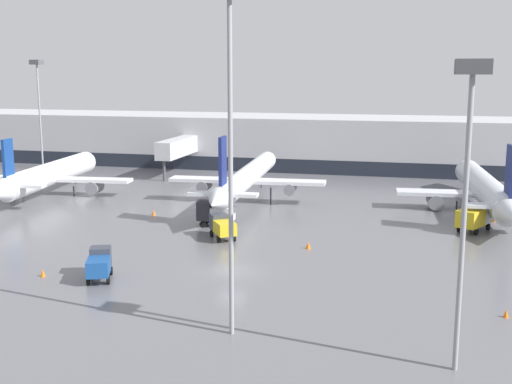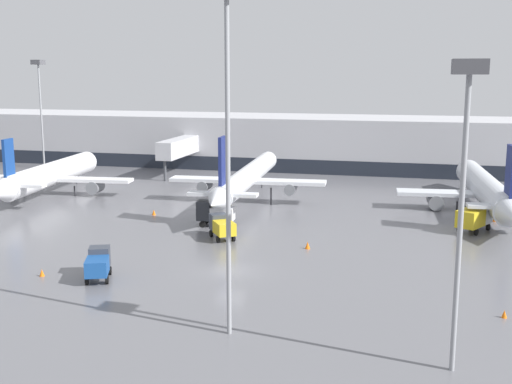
{
  "view_description": "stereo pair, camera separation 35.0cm",
  "coord_description": "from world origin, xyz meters",
  "px_view_note": "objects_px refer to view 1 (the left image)",
  "views": [
    {
      "loc": [
        14.61,
        -50.42,
        16.71
      ],
      "look_at": [
        -2.92,
        20.57,
        3.0
      ],
      "focal_mm": 45.0,
      "sensor_mm": 36.0,
      "label": 1
    },
    {
      "loc": [
        14.95,
        -50.34,
        16.71
      ],
      "look_at": [
        -2.92,
        20.57,
        3.0
      ],
      "focal_mm": 45.0,
      "sensor_mm": 36.0,
      "label": 2
    }
  ],
  "objects_px": {
    "parked_jet_1": "(247,177)",
    "traffic_cone_4": "(154,212)",
    "service_truck_1": "(222,226)",
    "service_truck_2": "(99,263)",
    "parked_jet_0": "(486,190)",
    "apron_light_mast_3": "(38,84)",
    "traffic_cone_1": "(494,219)",
    "apron_light_mast_0": "(469,128)",
    "traffic_cone_3": "(506,313)",
    "service_truck_0": "(474,217)",
    "apron_light_mast_1": "(230,69)",
    "traffic_cone_0": "(43,273)",
    "service_truck_3": "(215,213)",
    "traffic_cone_2": "(308,245)",
    "parked_jet_2": "(49,175)"
  },
  "relations": [
    {
      "from": "parked_jet_0",
      "to": "service_truck_0",
      "type": "height_order",
      "value": "parked_jet_0"
    },
    {
      "from": "traffic_cone_0",
      "to": "apron_light_mast_1",
      "type": "distance_m",
      "value": 25.98
    },
    {
      "from": "service_truck_0",
      "to": "apron_light_mast_0",
      "type": "height_order",
      "value": "apron_light_mast_0"
    },
    {
      "from": "parked_jet_1",
      "to": "traffic_cone_4",
      "type": "height_order",
      "value": "parked_jet_1"
    },
    {
      "from": "parked_jet_1",
      "to": "service_truck_1",
      "type": "relative_size",
      "value": 8.89
    },
    {
      "from": "traffic_cone_3",
      "to": "apron_light_mast_0",
      "type": "distance_m",
      "value": 16.77
    },
    {
      "from": "service_truck_2",
      "to": "traffic_cone_3",
      "type": "bearing_deg",
      "value": -112.74
    },
    {
      "from": "apron_light_mast_1",
      "to": "traffic_cone_1",
      "type": "bearing_deg",
      "value": 61.84
    },
    {
      "from": "traffic_cone_4",
      "to": "apron_light_mast_0",
      "type": "xyz_separation_m",
      "value": [
        32.45,
        -33.4,
        13.49
      ]
    },
    {
      "from": "service_truck_3",
      "to": "apron_light_mast_1",
      "type": "bearing_deg",
      "value": 104.46
    },
    {
      "from": "parked_jet_0",
      "to": "apron_light_mast_3",
      "type": "xyz_separation_m",
      "value": [
        -72.07,
        18.11,
        12.17
      ]
    },
    {
      "from": "service_truck_3",
      "to": "apron_light_mast_0",
      "type": "xyz_separation_m",
      "value": [
        23.75,
        -29.81,
        12.27
      ]
    },
    {
      "from": "traffic_cone_1",
      "to": "traffic_cone_2",
      "type": "relative_size",
      "value": 0.89
    },
    {
      "from": "apron_light_mast_0",
      "to": "apron_light_mast_3",
      "type": "distance_m",
      "value": 91.79
    },
    {
      "from": "traffic_cone_3",
      "to": "apron_light_mast_1",
      "type": "xyz_separation_m",
      "value": [
        -17.67,
        -7.23,
        16.63
      ]
    },
    {
      "from": "traffic_cone_4",
      "to": "parked_jet_0",
      "type": "bearing_deg",
      "value": 17.58
    },
    {
      "from": "parked_jet_1",
      "to": "apron_light_mast_3",
      "type": "bearing_deg",
      "value": 60.82
    },
    {
      "from": "parked_jet_2",
      "to": "traffic_cone_2",
      "type": "relative_size",
      "value": 48.56
    },
    {
      "from": "parked_jet_2",
      "to": "service_truck_2",
      "type": "height_order",
      "value": "parked_jet_2"
    },
    {
      "from": "traffic_cone_1",
      "to": "apron_light_mast_1",
      "type": "relative_size",
      "value": 0.03
    },
    {
      "from": "traffic_cone_4",
      "to": "apron_light_mast_0",
      "type": "height_order",
      "value": "apron_light_mast_0"
    },
    {
      "from": "service_truck_1",
      "to": "service_truck_2",
      "type": "bearing_deg",
      "value": 123.9
    },
    {
      "from": "traffic_cone_1",
      "to": "service_truck_2",
      "type": "bearing_deg",
      "value": -138.54
    },
    {
      "from": "apron_light_mast_3",
      "to": "service_truck_1",
      "type": "bearing_deg",
      "value": -41.01
    },
    {
      "from": "traffic_cone_0",
      "to": "traffic_cone_1",
      "type": "height_order",
      "value": "traffic_cone_0"
    },
    {
      "from": "service_truck_1",
      "to": "traffic_cone_4",
      "type": "distance_m",
      "value": 14.14
    },
    {
      "from": "service_truck_1",
      "to": "apron_light_mast_3",
      "type": "bearing_deg",
      "value": 14.79
    },
    {
      "from": "traffic_cone_1",
      "to": "apron_light_mast_0",
      "type": "xyz_separation_m",
      "value": [
        -6.48,
        -39.73,
        13.51
      ]
    },
    {
      "from": "parked_jet_2",
      "to": "apron_light_mast_0",
      "type": "xyz_separation_m",
      "value": [
        51.44,
        -41.99,
        11.06
      ]
    },
    {
      "from": "parked_jet_1",
      "to": "apron_light_mast_1",
      "type": "bearing_deg",
      "value": -170.23
    },
    {
      "from": "service_truck_0",
      "to": "service_truck_1",
      "type": "distance_m",
      "value": 26.81
    },
    {
      "from": "traffic_cone_0",
      "to": "traffic_cone_2",
      "type": "relative_size",
      "value": 0.9
    },
    {
      "from": "service_truck_0",
      "to": "apron_light_mast_1",
      "type": "height_order",
      "value": "apron_light_mast_1"
    },
    {
      "from": "service_truck_2",
      "to": "traffic_cone_0",
      "type": "distance_m",
      "value": 5.1
    },
    {
      "from": "parked_jet_1",
      "to": "service_truck_2",
      "type": "height_order",
      "value": "parked_jet_1"
    },
    {
      "from": "service_truck_2",
      "to": "service_truck_3",
      "type": "bearing_deg",
      "value": -31.41
    },
    {
      "from": "service_truck_1",
      "to": "traffic_cone_1",
      "type": "xyz_separation_m",
      "value": [
        27.8,
        14.98,
        -1.07
      ]
    },
    {
      "from": "traffic_cone_1",
      "to": "traffic_cone_4",
      "type": "distance_m",
      "value": 39.45
    },
    {
      "from": "parked_jet_2",
      "to": "service_truck_3",
      "type": "distance_m",
      "value": 30.28
    },
    {
      "from": "traffic_cone_4",
      "to": "service_truck_3",
      "type": "bearing_deg",
      "value": -22.41
    },
    {
      "from": "parked_jet_1",
      "to": "service_truck_0",
      "type": "relative_size",
      "value": 7.32
    },
    {
      "from": "traffic_cone_2",
      "to": "traffic_cone_1",
      "type": "bearing_deg",
      "value": 41.38
    },
    {
      "from": "service_truck_1",
      "to": "apron_light_mast_0",
      "type": "relative_size",
      "value": 0.25
    },
    {
      "from": "parked_jet_0",
      "to": "apron_light_mast_0",
      "type": "distance_m",
      "value": 47.31
    },
    {
      "from": "service_truck_1",
      "to": "traffic_cone_0",
      "type": "xyz_separation_m",
      "value": [
        -10.94,
        -15.29,
        -1.06
      ]
    },
    {
      "from": "traffic_cone_2",
      "to": "traffic_cone_3",
      "type": "distance_m",
      "value": 21.44
    },
    {
      "from": "traffic_cone_2",
      "to": "apron_light_mast_1",
      "type": "height_order",
      "value": "apron_light_mast_1"
    },
    {
      "from": "traffic_cone_3",
      "to": "parked_jet_0",
      "type": "bearing_deg",
      "value": 86.74
    },
    {
      "from": "traffic_cone_1",
      "to": "apron_light_mast_3",
      "type": "relative_size",
      "value": 0.03
    },
    {
      "from": "parked_jet_1",
      "to": "traffic_cone_4",
      "type": "bearing_deg",
      "value": 134.65
    }
  ]
}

